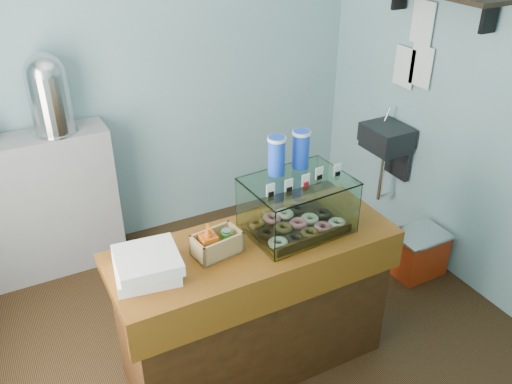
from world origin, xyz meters
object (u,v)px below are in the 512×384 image
counter (255,305)px  display_case (295,200)px  coffee_urn (48,92)px  red_cooler (418,252)px

counter → display_case: bearing=9.3°
display_case → coffee_urn: (-1.01, 1.52, 0.32)m
display_case → red_cooler: 1.53m
coffee_urn → counter: bearing=-64.8°
display_case → red_cooler: size_ratio=1.48×
coffee_urn → display_case: bearing=-56.3°
display_case → coffee_urn: 1.85m
counter → red_cooler: bearing=8.5°
counter → red_cooler: (1.51, 0.23, -0.28)m
counter → coffee_urn: (-0.74, 1.57, 0.93)m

